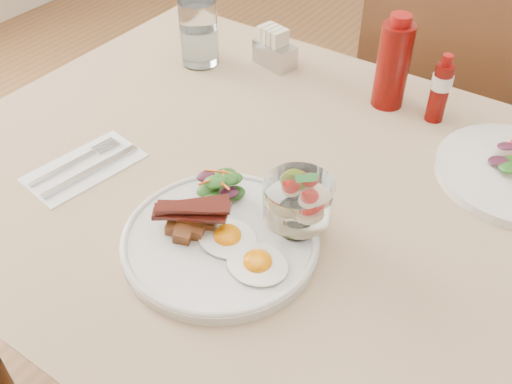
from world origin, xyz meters
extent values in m
cylinder|color=#55311B|center=(-0.59, 0.36, 0.35)|extent=(0.06, 0.06, 0.71)
cube|color=#55311B|center=(0.00, 0.00, 0.73)|extent=(1.30, 0.85, 0.04)
cube|color=tan|center=(0.00, 0.00, 0.75)|extent=(1.33, 0.88, 0.00)
cylinder|color=#55311B|center=(-0.18, 0.57, 0.23)|extent=(0.04, 0.04, 0.45)
cylinder|color=#55311B|center=(0.18, 0.57, 0.23)|extent=(0.04, 0.04, 0.45)
cylinder|color=#55311B|center=(-0.18, 0.93, 0.23)|extent=(0.04, 0.04, 0.45)
cube|color=#55311B|center=(0.00, 0.75, 0.47)|extent=(0.42, 0.42, 0.03)
cube|color=#55311B|center=(0.00, 0.55, 0.70)|extent=(0.42, 0.03, 0.46)
cylinder|color=silver|center=(-0.08, -0.16, 0.76)|extent=(0.28, 0.28, 0.02)
ellipsoid|color=white|center=(-0.01, -0.18, 0.77)|extent=(0.11, 0.10, 0.01)
ellipsoid|color=orange|center=(-0.01, -0.18, 0.78)|extent=(0.04, 0.04, 0.02)
ellipsoid|color=white|center=(-0.07, -0.16, 0.77)|extent=(0.11, 0.10, 0.01)
ellipsoid|color=orange|center=(-0.07, -0.16, 0.78)|extent=(0.04, 0.04, 0.02)
cube|color=brown|center=(-0.13, -0.17, 0.78)|extent=(0.02, 0.02, 0.02)
cube|color=brown|center=(-0.11, -0.18, 0.78)|extent=(0.03, 0.03, 0.02)
cube|color=brown|center=(-0.14, -0.19, 0.78)|extent=(0.02, 0.02, 0.02)
cube|color=brown|center=(-0.10, -0.16, 0.78)|extent=(0.02, 0.02, 0.02)
cube|color=brown|center=(-0.12, -0.20, 0.78)|extent=(0.03, 0.03, 0.02)
cube|color=brown|center=(-0.15, -0.17, 0.78)|extent=(0.02, 0.02, 0.02)
cube|color=brown|center=(-0.12, -0.17, 0.80)|extent=(0.02, 0.02, 0.02)
cube|color=brown|center=(-0.13, -0.18, 0.79)|extent=(0.02, 0.02, 0.02)
cube|color=#51120D|center=(-0.13, -0.17, 0.80)|extent=(0.10, 0.07, 0.01)
cube|color=#51120D|center=(-0.12, -0.18, 0.80)|extent=(0.10, 0.06, 0.01)
cube|color=#51120D|center=(-0.12, -0.17, 0.81)|extent=(0.09, 0.08, 0.01)
cube|color=#51120D|center=(-0.12, -0.17, 0.82)|extent=(0.10, 0.07, 0.01)
ellipsoid|color=#174512|center=(-0.13, -0.10, 0.77)|extent=(0.04, 0.03, 0.01)
ellipsoid|color=#174512|center=(-0.11, -0.09, 0.78)|extent=(0.04, 0.03, 0.01)
ellipsoid|color=#371122|center=(-0.15, -0.08, 0.78)|extent=(0.03, 0.02, 0.01)
ellipsoid|color=#174512|center=(-0.13, -0.12, 0.78)|extent=(0.04, 0.03, 0.01)
ellipsoid|color=#174512|center=(-0.14, -0.11, 0.79)|extent=(0.04, 0.03, 0.01)
ellipsoid|color=#371122|center=(-0.11, -0.10, 0.79)|extent=(0.03, 0.02, 0.01)
ellipsoid|color=#174512|center=(-0.14, -0.08, 0.79)|extent=(0.04, 0.03, 0.01)
ellipsoid|color=#174512|center=(-0.12, -0.08, 0.80)|extent=(0.03, 0.02, 0.01)
ellipsoid|color=#371122|center=(-0.15, -0.10, 0.80)|extent=(0.03, 0.02, 0.01)
ellipsoid|color=#174512|center=(-0.13, -0.11, 0.80)|extent=(0.04, 0.03, 0.01)
ellipsoid|color=#174512|center=(-0.12, -0.09, 0.81)|extent=(0.03, 0.02, 0.01)
cylinder|color=#D95516|center=(-0.13, -0.09, 0.81)|extent=(0.03, 0.04, 0.01)
cylinder|color=#D95516|center=(-0.14, -0.09, 0.81)|extent=(0.04, 0.02, 0.01)
cylinder|color=#D95516|center=(-0.12, -0.10, 0.81)|extent=(0.04, 0.02, 0.01)
cylinder|color=#D95516|center=(-0.14, -0.11, 0.81)|extent=(0.02, 0.04, 0.01)
cylinder|color=white|center=(0.00, -0.09, 0.77)|extent=(0.05, 0.05, 0.01)
cylinder|color=white|center=(0.00, -0.09, 0.79)|extent=(0.02, 0.02, 0.02)
cylinder|color=white|center=(0.00, -0.09, 0.82)|extent=(0.10, 0.10, 0.06)
cylinder|color=#FEE8B4|center=(-0.02, -0.08, 0.81)|extent=(0.03, 0.03, 0.01)
cylinder|color=#FEE8B4|center=(0.02, -0.09, 0.82)|extent=(0.03, 0.03, 0.01)
cylinder|color=#FEE8B4|center=(0.00, -0.07, 0.82)|extent=(0.03, 0.03, 0.01)
cylinder|color=#75A331|center=(-0.01, -0.08, 0.84)|extent=(0.04, 0.04, 0.01)
cone|color=red|center=(0.01, -0.10, 0.84)|extent=(0.03, 0.03, 0.03)
cone|color=red|center=(-0.01, -0.10, 0.85)|extent=(0.03, 0.03, 0.03)
cone|color=red|center=(0.00, -0.07, 0.85)|extent=(0.03, 0.03, 0.03)
ellipsoid|color=#2D7F35|center=(0.00, -0.09, 0.86)|extent=(0.02, 0.01, 0.00)
ellipsoid|color=#2D7F35|center=(0.01, -0.08, 0.87)|extent=(0.02, 0.01, 0.00)
ellipsoid|color=#174512|center=(0.21, 0.23, 0.77)|extent=(0.05, 0.04, 0.01)
ellipsoid|color=#371122|center=(0.19, 0.22, 0.78)|extent=(0.04, 0.03, 0.01)
ellipsoid|color=#174512|center=(0.21, 0.20, 0.78)|extent=(0.04, 0.04, 0.01)
ellipsoid|color=#371122|center=(0.19, 0.25, 0.79)|extent=(0.03, 0.03, 0.01)
cylinder|color=#5C0805|center=(-0.04, 0.31, 0.83)|extent=(0.06, 0.06, 0.16)
cylinder|color=maroon|center=(-0.04, 0.31, 0.92)|extent=(0.04, 0.04, 0.02)
cylinder|color=#5C0805|center=(0.05, 0.31, 0.81)|extent=(0.04, 0.04, 0.11)
cylinder|color=silver|center=(0.05, 0.31, 0.83)|extent=(0.04, 0.04, 0.03)
cylinder|color=maroon|center=(0.05, 0.31, 0.87)|extent=(0.02, 0.02, 0.02)
cube|color=#B9B8BD|center=(-0.30, 0.32, 0.78)|extent=(0.10, 0.07, 0.05)
cube|color=beige|center=(-0.33, 0.32, 0.81)|extent=(0.02, 0.04, 0.05)
cube|color=beige|center=(-0.31, 0.32, 0.81)|extent=(0.02, 0.04, 0.05)
cube|color=beige|center=(-0.30, 0.32, 0.81)|extent=(0.02, 0.04, 0.05)
cube|color=beige|center=(-0.28, 0.31, 0.81)|extent=(0.02, 0.04, 0.05)
cylinder|color=white|center=(-0.43, 0.24, 0.82)|extent=(0.08, 0.08, 0.13)
cylinder|color=silver|center=(-0.43, 0.24, 0.79)|extent=(0.07, 0.07, 0.08)
cube|color=white|center=(-0.37, -0.15, 0.75)|extent=(0.13, 0.20, 0.00)
cube|color=#B9B8BD|center=(-0.35, -0.15, 0.76)|extent=(0.04, 0.18, 0.00)
cube|color=#B9B8BD|center=(-0.40, -0.18, 0.76)|extent=(0.03, 0.12, 0.00)
cube|color=#B9B8BD|center=(-0.39, -0.09, 0.76)|extent=(0.01, 0.04, 0.00)
cube|color=#B9B8BD|center=(-0.39, -0.09, 0.76)|extent=(0.01, 0.04, 0.00)
cube|color=#B9B8BD|center=(-0.38, -0.09, 0.76)|extent=(0.01, 0.04, 0.00)
cube|color=#B9B8BD|center=(-0.37, -0.09, 0.76)|extent=(0.01, 0.04, 0.00)
camera|label=1|loc=(0.28, -0.60, 1.34)|focal=40.00mm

